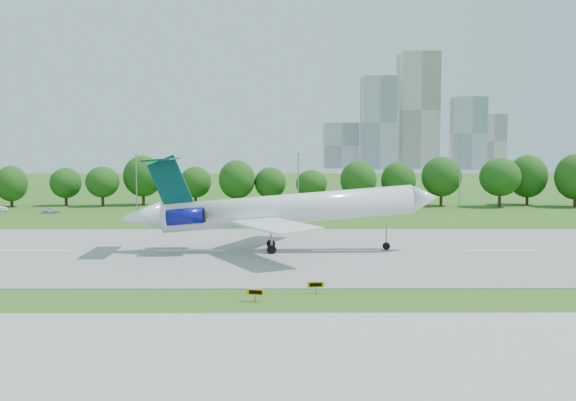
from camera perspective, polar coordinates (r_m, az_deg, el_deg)
The scene contains 10 objects.
ground at distance 59.15m, azimuth -12.24°, elevation -8.25°, with size 600.00×600.00×0.00m, color #2B5D18.
runway at distance 83.33m, azimuth -8.67°, elevation -4.46°, with size 400.00×45.00×0.08m, color gray.
taxiway at distance 42.32m, azimuth -17.44°, elevation -13.48°, with size 400.00×23.00×0.08m, color #ADADA8.
tree_line at distance 149.07m, azimuth -4.94°, elevation 1.89°, with size 288.40×8.40×10.40m.
light_poles at distance 139.35m, azimuth -6.30°, elevation 1.76°, with size 175.90×0.25×12.19m.
skyline at distance 455.94m, azimuth 10.95°, elevation 6.63°, with size 127.00×52.00×80.00m.
airliner at distance 81.70m, azimuth -1.43°, elevation -0.74°, with size 40.69×29.57×12.37m.
taxi_sign_centre at distance 58.56m, azimuth 2.48°, elevation -7.49°, with size 1.53×0.34×1.07m.
taxi_sign_right at distance 55.54m, azimuth -2.94°, elevation -8.14°, with size 1.55×0.51×1.09m.
service_vehicle_b at distance 140.52m, azimuth -20.29°, elevation -0.80°, with size 1.51×3.74×1.28m, color silver.
Camera 1 is at (12.16, -56.42, 12.96)m, focal length 40.00 mm.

